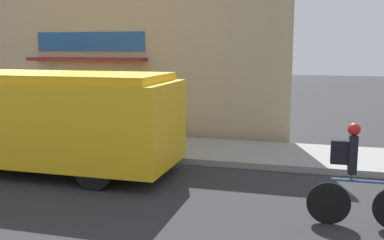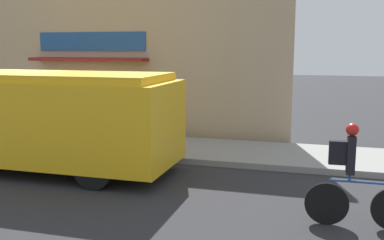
# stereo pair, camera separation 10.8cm
# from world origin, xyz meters

# --- Properties ---
(ground_plane) EXTENTS (70.00, 70.00, 0.00)m
(ground_plane) POSITION_xyz_m (0.00, 0.00, 0.00)
(ground_plane) COLOR #2B2B2D
(sidewalk) EXTENTS (28.00, 2.43, 0.14)m
(sidewalk) POSITION_xyz_m (0.00, 1.22, 0.07)
(sidewalk) COLOR gray
(sidewalk) RESTS_ON ground_plane
(storefront) EXTENTS (13.19, 0.76, 4.65)m
(storefront) POSITION_xyz_m (0.02, 2.82, 2.33)
(storefront) COLOR tan
(storefront) RESTS_ON ground_plane
(school_bus) EXTENTS (6.57, 2.61, 2.17)m
(school_bus) POSITION_xyz_m (1.52, -1.31, 1.13)
(school_bus) COLOR yellow
(school_bus) RESTS_ON ground_plane
(cyclist) EXTENTS (1.63, 0.20, 1.61)m
(cyclist) POSITION_xyz_m (7.88, -2.80, 0.76)
(cyclist) COLOR black
(cyclist) RESTS_ON ground_plane
(trash_bin) EXTENTS (0.56, 0.56, 0.75)m
(trash_bin) POSITION_xyz_m (2.58, 1.77, 0.52)
(trash_bin) COLOR #2D5138
(trash_bin) RESTS_ON sidewalk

